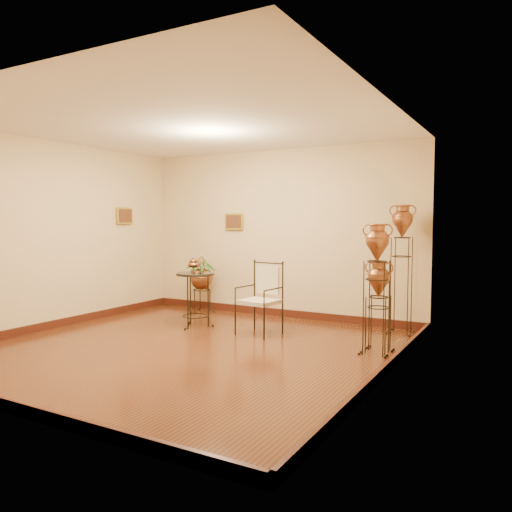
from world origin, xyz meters
The scene contains 8 objects.
ground centered at (0.00, 0.00, 0.00)m, with size 5.00×5.00×0.00m, color #552C14.
room_shell centered at (-0.01, 0.01, 1.73)m, with size 5.02×5.02×2.81m.
amphora_tall centered at (2.15, 2.15, 0.95)m, with size 0.47×0.47×1.86m.
amphora_mid centered at (2.15, 0.89, 0.81)m, with size 0.44×0.44×1.60m.
amphora_short centered at (2.15, 0.98, 0.57)m, with size 0.39×0.39×1.14m.
planter_urn centered at (-1.34, 2.15, 0.64)m, with size 0.66×0.66×1.15m.
armchair centered at (0.41, 1.10, 0.51)m, with size 0.63×0.60×1.02m.
side_table centered at (-0.68, 1.07, 0.43)m, with size 0.72×0.72×1.04m.
Camera 1 is at (3.80, -5.02, 1.61)m, focal length 35.00 mm.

